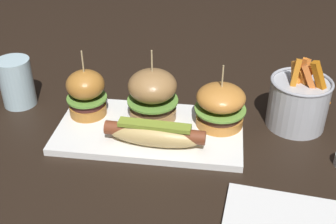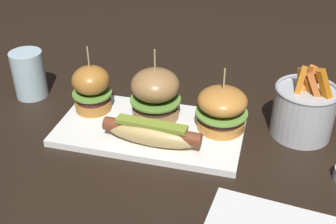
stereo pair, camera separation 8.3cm
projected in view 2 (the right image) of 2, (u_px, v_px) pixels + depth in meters
The scene contains 8 objects.
ground_plane at pixel (150, 132), 0.87m from camera, with size 3.00×3.00×0.00m, color black.
platter_main at pixel (150, 129), 0.86m from camera, with size 0.37×0.20×0.01m, color white.
hot_dog at pixel (152, 133), 0.80m from camera, with size 0.19×0.06×0.05m.
slider_left at pixel (92, 88), 0.89m from camera, with size 0.08×0.08×0.14m.
slider_center at pixel (156, 94), 0.86m from camera, with size 0.10×0.10×0.15m.
slider_right at pixel (222, 109), 0.83m from camera, with size 0.10×0.10×0.13m.
fries_bucket at pixel (304, 110), 0.84m from camera, with size 0.12×0.12×0.15m.
water_glass at pixel (29, 74), 0.97m from camera, with size 0.07×0.07×0.11m, color silver.
Camera 2 is at (0.21, -0.68, 0.50)m, focal length 46.05 mm.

